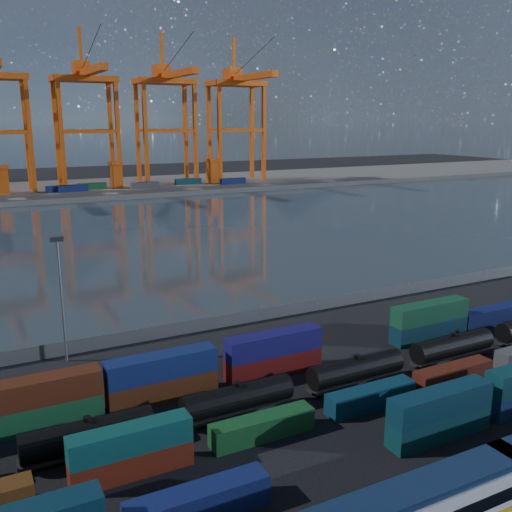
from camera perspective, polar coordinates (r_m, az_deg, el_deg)
name	(u,v)px	position (r m, az deg, el deg)	size (l,w,h in m)	color
ground	(376,394)	(68.85, 11.88, -13.39)	(700.00, 700.00, 0.00)	black
harbor_water	(130,235)	(160.09, -12.44, 2.09)	(700.00, 700.00, 0.00)	#2D3841
far_quay	(65,190)	(261.74, -18.54, 6.26)	(700.00, 70.00, 2.00)	#514F4C
container_row_south	(246,477)	(50.15, -0.97, -21.24)	(139.37, 2.39, 5.09)	#3F4144
container_row_mid	(387,390)	(66.61, 12.93, -12.93)	(140.58, 2.21, 4.71)	#36383A
container_row_north	(267,358)	(71.02, 1.12, -10.14)	(129.55, 2.55, 5.43)	navy
tanker_string	(406,358)	(74.20, 14.81, -9.85)	(121.21, 2.73, 3.91)	black
waterfront_fence	(262,314)	(89.97, 0.59, -5.85)	(160.12, 0.12, 2.20)	#595B5E
yard_light_mast	(61,293)	(76.70, -18.91, -3.54)	(1.60, 0.40, 16.60)	slate
gantry_cranes	(41,91)	(252.48, -20.73, 15.14)	(201.19, 50.28, 68.09)	#CE4E0E
quay_containers	(43,190)	(245.68, -20.57, 6.22)	(172.58, 10.99, 2.60)	navy
straddle_carriers	(62,177)	(250.83, -18.85, 7.53)	(140.00, 7.00, 11.10)	#CE4E0E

